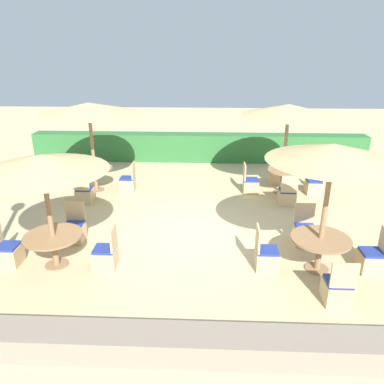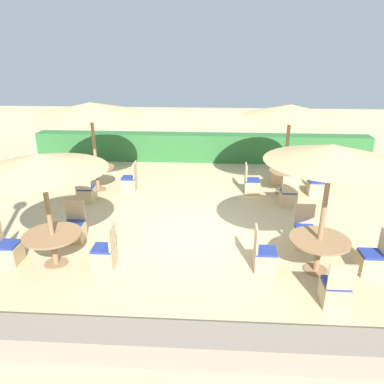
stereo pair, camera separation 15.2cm
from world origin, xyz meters
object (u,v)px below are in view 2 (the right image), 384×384
object	(u,v)px
patio_chair_back_left_east	(129,183)
round_table_back_left	(97,172)
patio_chair_front_right_south	(335,292)
patio_chair_front_right_north	(304,234)
parasol_front_left	(41,163)
patio_chair_back_right_east	(316,186)
patio_chair_front_left_north	(74,230)
patio_chair_front_right_west	(265,258)
patio_chair_back_left_south	(86,193)
round_table_back_right	(284,176)
round_table_front_left	(53,240)
parasol_back_right	(290,111)
patio_chair_back_right_north	(278,175)
patio_chair_front_right_east	(371,261)
patio_chair_front_left_east	(104,255)
parasol_front_right	(332,154)
patio_chair_back_right_south	(288,197)
parasol_back_left	(91,108)
round_table_front_right	(319,245)
patio_chair_front_left_west	(8,251)
patio_chair_back_right_west	(252,185)

from	to	relation	value
patio_chair_back_left_east	round_table_back_left	bearing A→B (deg)	89.81
patio_chair_front_right_south	patio_chair_front_right_north	xyz separation A→B (m)	(-0.07, 2.15, 0.00)
parasol_front_left	patio_chair_back_right_east	bearing A→B (deg)	34.08
patio_chair_back_left_east	patio_chair_front_left_north	distance (m)	3.33
patio_chair_front_right_north	patio_chair_front_right_west	distance (m)	1.50
patio_chair_back_left_south	patio_chair_front_left_north	world-z (taller)	same
round_table_back_right	patio_chair_back_left_south	world-z (taller)	patio_chair_back_left_south
round_table_back_left	patio_chair_front_left_north	distance (m)	3.32
patio_chair_front_right_west	round_table_front_left	xyz separation A→B (m)	(-4.35, -0.07, 0.31)
parasol_back_right	patio_chair_back_right_north	world-z (taller)	parasol_back_right
patio_chair_back_right_north	patio_chair_front_left_north	bearing A→B (deg)	38.52
patio_chair_front_right_east	round_table_back_left	size ratio (longest dim) A/B	0.85
patio_chair_back_left_east	patio_chair_front_left_north	world-z (taller)	same
patio_chair_front_right_east	patio_chair_front_left_east	bearing A→B (deg)	91.05
patio_chair_front_left_north	patio_chair_front_left_east	world-z (taller)	same
parasol_back_right	parasol_front_right	bearing A→B (deg)	-90.46
parasol_front_left	patio_chair_front_left_north	world-z (taller)	parasol_front_left
round_table_back_left	patio_chair_front_left_east	size ratio (longest dim) A/B	1.18
patio_chair_front_right_south	patio_chair_back_left_east	size ratio (longest dim) A/B	1.00
patio_chair_front_right_west	patio_chair_back_left_east	xyz separation A→B (m)	(-3.72, 4.25, 0.00)
round_table_back_left	patio_chair_front_left_east	distance (m)	4.60
patio_chair_back_left_south	patio_chair_back_right_south	bearing A→B (deg)	0.90
round_table_back_left	parasol_front_left	distance (m)	4.64
round_table_back_left	round_table_front_left	distance (m)	4.35
patio_chair_front_right_west	parasol_back_left	xyz separation A→B (m)	(-4.74, 4.26, 2.31)
patio_chair_back_right_north	patio_chair_front_right_west	world-z (taller)	same
patio_chair_back_left_east	round_table_front_left	world-z (taller)	patio_chair_back_left_east
patio_chair_back_left_south	patio_chair_front_right_east	bearing A→B (deg)	-25.37
patio_chair_front_right_north	round_table_back_left	distance (m)	6.59
round_table_front_right	patio_chair_front_left_west	distance (m)	6.42
patio_chair_front_right_north	round_table_front_left	xyz separation A→B (m)	(-5.38, -1.16, 0.31)
round_table_front_right	patio_chair_front_right_west	world-z (taller)	patio_chair_front_right_west
patio_chair_back_right_south	patio_chair_front_left_north	size ratio (longest dim) A/B	1.00
round_table_front_left	patio_chair_front_right_west	bearing A→B (deg)	0.95
patio_chair_front_right_south	patio_chair_front_left_north	distance (m)	5.79
patio_chair_back_right_north	round_table_front_left	xyz separation A→B (m)	(-5.41, -5.33, 0.31)
round_table_back_right	patio_chair_back_right_east	distance (m)	1.04
patio_chair_back_right_south	round_table_front_left	bearing A→B (deg)	-147.49
parasol_back_right	round_table_front_right	world-z (taller)	parasol_back_right
patio_chair_front_right_east	parasol_front_left	xyz separation A→B (m)	(-6.48, -0.08, 1.96)
patio_chair_back_right_west	patio_chair_front_right_west	world-z (taller)	same
round_table_back_right	patio_chair_front_right_north	xyz separation A→B (m)	(-0.05, -3.23, -0.30)
patio_chair_front_right_north	patio_chair_back_left_east	xyz separation A→B (m)	(-4.75, 3.16, 0.00)
parasol_front_right	round_table_front_right	bearing A→B (deg)	0.00
round_table_front_left	round_table_back_right	bearing A→B (deg)	38.92
patio_chair_back_right_south	parasol_back_left	distance (m)	6.31
patio_chair_front_right_north	patio_chair_back_left_south	xyz separation A→B (m)	(-5.83, 2.20, 0.00)
round_table_back_right	patio_chair_front_right_east	bearing A→B (deg)	-76.43
patio_chair_back_right_west	patio_chair_front_right_north	xyz separation A→B (m)	(0.93, -3.19, 0.00)
patio_chair_front_right_west	round_table_back_left	bearing A→B (deg)	-131.92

